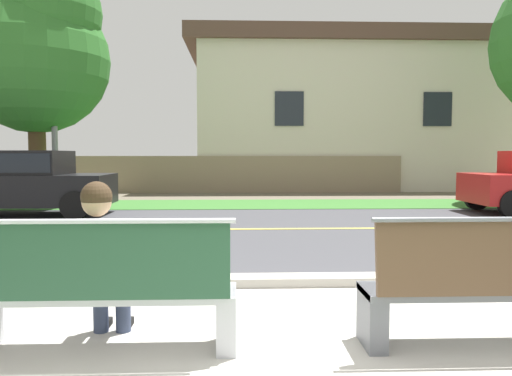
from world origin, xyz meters
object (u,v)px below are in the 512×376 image
object	(u,v)px
bench_right	(495,288)
streetlamp	(55,55)
car_black_near	(17,180)
bench_left	(102,292)
shade_tree_left	(38,49)
seated_person_white	(101,258)

from	to	relation	value
bench_right	streetlamp	size ratio (longest dim) A/B	0.26
bench_right	car_black_near	world-z (taller)	car_black_near
bench_left	shade_tree_left	bearing A→B (deg)	113.08
bench_right	seated_person_white	xyz separation A→B (m)	(-2.91, 0.17, 0.22)
car_black_near	shade_tree_left	size ratio (longest dim) A/B	0.63
bench_right	shade_tree_left	bearing A→B (deg)	124.72
bench_left	shade_tree_left	distance (m)	12.33
bench_right	car_black_near	bearing A→B (deg)	130.22
car_black_near	streetlamp	xyz separation A→B (m)	(0.15, 2.25, 3.34)
bench_left	bench_right	distance (m)	2.87
bench_right	car_black_near	distance (m)	11.01
seated_person_white	shade_tree_left	distance (m)	12.09
bench_left	seated_person_white	xyz separation A→B (m)	(-0.04, 0.17, 0.22)
seated_person_white	bench_right	bearing A→B (deg)	-3.38
bench_left	car_black_near	bearing A→B (deg)	116.76
car_black_near	streetlamp	distance (m)	4.03
bench_left	streetlamp	xyz separation A→B (m)	(-4.08, 10.65, 3.73)
shade_tree_left	bench_right	bearing A→B (deg)	-55.28
streetlamp	car_black_near	bearing A→B (deg)	-93.86
seated_person_white	shade_tree_left	world-z (taller)	shade_tree_left
shade_tree_left	car_black_near	bearing A→B (deg)	-81.65
seated_person_white	shade_tree_left	bearing A→B (deg)	113.21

